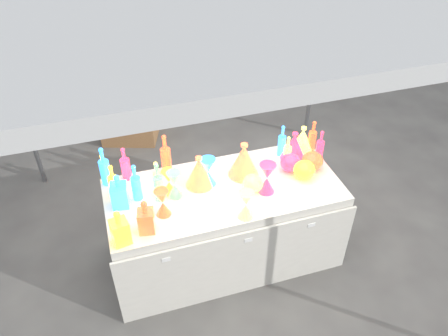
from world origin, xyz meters
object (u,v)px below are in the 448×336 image
object	(u,v)px
hourglass_0	(163,203)
globe_0	(304,171)
display_table	(224,224)
bottle_0	(104,168)
cardboard_box_closed	(130,121)
lampshade_0	(199,171)
decanter_0	(119,227)

from	to	relation	value
hourglass_0	globe_0	size ratio (longest dim) A/B	1.30
display_table	bottle_0	world-z (taller)	bottle_0
hourglass_0	globe_0	distance (m)	1.13
display_table	hourglass_0	xyz separation A→B (m)	(-0.49, -0.13, 0.48)
hourglass_0	globe_0	world-z (taller)	hourglass_0
cardboard_box_closed	globe_0	world-z (taller)	globe_0
bottle_0	globe_0	world-z (taller)	bottle_0
hourglass_0	lampshade_0	distance (m)	0.41
display_table	lampshade_0	size ratio (longest dim) A/B	7.06
cardboard_box_closed	lampshade_0	bearing A→B (deg)	-61.34
display_table	bottle_0	xyz separation A→B (m)	(-0.85, 0.36, 0.51)
cardboard_box_closed	lampshade_0	distance (m)	2.08
globe_0	lampshade_0	world-z (taller)	lampshade_0
decanter_0	lampshade_0	bearing A→B (deg)	21.91
cardboard_box_closed	hourglass_0	distance (m)	2.28
bottle_0	lampshade_0	world-z (taller)	bottle_0
display_table	hourglass_0	distance (m)	0.70
display_table	hourglass_0	world-z (taller)	hourglass_0
cardboard_box_closed	decanter_0	bearing A→B (deg)	-78.73
cardboard_box_closed	decanter_0	distance (m)	2.47
hourglass_0	lampshade_0	size ratio (longest dim) A/B	0.83
cardboard_box_closed	display_table	bearing A→B (deg)	-57.52
bottle_0	decanter_0	bearing A→B (deg)	-86.71
hourglass_0	decanter_0	bearing A→B (deg)	-151.06
display_table	cardboard_box_closed	distance (m)	2.13
display_table	decanter_0	distance (m)	1.01
display_table	hourglass_0	size ratio (longest dim) A/B	8.46
globe_0	hourglass_0	bearing A→B (deg)	-176.20
display_table	decanter_0	xyz separation A→B (m)	(-0.81, -0.30, 0.51)
cardboard_box_closed	globe_0	distance (m)	2.48
decanter_0	bottle_0	bearing A→B (deg)	82.42
decanter_0	hourglass_0	size ratio (longest dim) A/B	1.26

